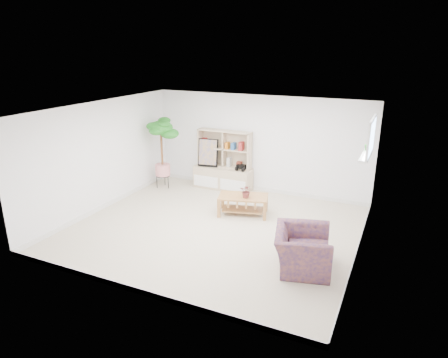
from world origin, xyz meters
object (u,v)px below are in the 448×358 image
at_px(coffee_table, 243,205).
at_px(armchair, 302,247).
at_px(floor_tree, 162,154).
at_px(storage_unit, 223,160).

distance_m(coffee_table, armchair, 2.39).
bearing_deg(floor_tree, armchair, -29.50).
distance_m(floor_tree, armchair, 4.93).
bearing_deg(storage_unit, armchair, -46.62).
xyz_separation_m(storage_unit, floor_tree, (-1.44, -0.57, 0.15)).
height_order(storage_unit, coffee_table, storage_unit).
distance_m(storage_unit, floor_tree, 1.56).
relative_size(coffee_table, floor_tree, 0.58).
bearing_deg(armchair, floor_tree, 46.15).
relative_size(coffee_table, armchair, 1.02).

